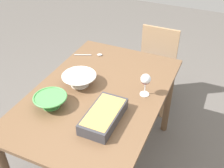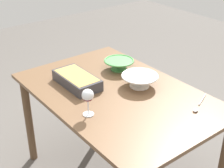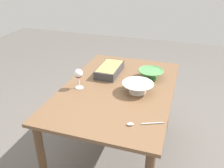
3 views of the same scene
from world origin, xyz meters
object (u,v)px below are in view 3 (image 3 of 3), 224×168
at_px(dining_table, 118,98).
at_px(serving_spoon, 138,124).
at_px(casserole_dish, 110,69).
at_px(small_bowl, 151,74).
at_px(mixing_bowl, 138,87).
at_px(wine_glass, 78,75).

bearing_deg(dining_table, serving_spoon, 30.54).
height_order(dining_table, casserole_dish, casserole_dish).
xyz_separation_m(dining_table, small_bowl, (-0.26, 0.22, 0.15)).
distance_m(dining_table, mixing_bowl, 0.23).
relative_size(wine_glass, small_bowl, 0.75).
xyz_separation_m(dining_table, serving_spoon, (0.45, 0.26, 0.11)).
relative_size(casserole_dish, small_bowl, 1.60).
bearing_deg(wine_glass, casserole_dish, 157.40).
relative_size(dining_table, small_bowl, 6.07).
distance_m(dining_table, wine_glass, 0.39).
relative_size(mixing_bowl, serving_spoon, 1.09).
height_order(dining_table, small_bowl, small_bowl).
xyz_separation_m(dining_table, wine_glass, (0.11, -0.30, 0.23)).
xyz_separation_m(casserole_dish, small_bowl, (-0.01, 0.38, 0.00)).
xyz_separation_m(mixing_bowl, small_bowl, (-0.29, 0.05, -0.00)).
height_order(wine_glass, casserole_dish, wine_glass).
height_order(wine_glass, small_bowl, wine_glass).
bearing_deg(serving_spoon, dining_table, -149.46).
bearing_deg(small_bowl, wine_glass, -55.01).
xyz_separation_m(small_bowl, serving_spoon, (0.70, 0.04, -0.04)).
distance_m(wine_glass, mixing_bowl, 0.48).
bearing_deg(casserole_dish, dining_table, 32.69).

